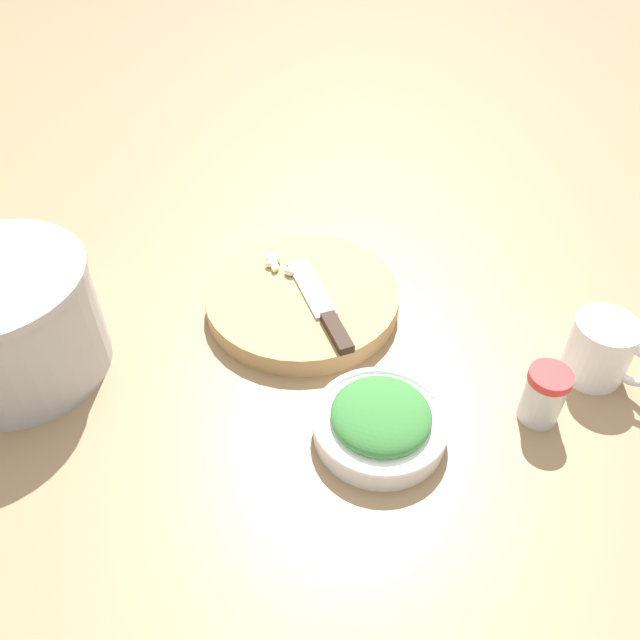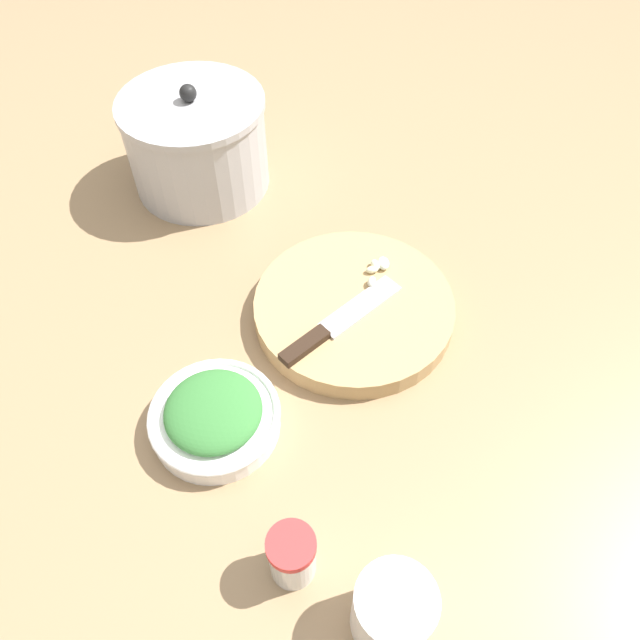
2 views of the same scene
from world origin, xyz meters
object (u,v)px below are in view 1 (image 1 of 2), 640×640
spice_jar (544,395)px  herb_bowl (380,421)px  cutting_board (302,299)px  chef_knife (323,308)px  coffee_mug (601,350)px  stock_pot (7,323)px  garlic_cloves (276,264)px

spice_jar → herb_bowl: bearing=41.2°
cutting_board → spice_jar: (-0.38, 0.01, 0.03)m
cutting_board → chef_knife: (-0.05, 0.02, 0.02)m
coffee_mug → stock_pot: 0.80m
chef_knife → spice_jar: bearing=-51.3°
cutting_board → coffee_mug: size_ratio=2.46×
herb_bowl → coffee_mug: size_ratio=1.43×
herb_bowl → spice_jar: 0.21m
chef_knife → coffee_mug: size_ratio=1.58×
spice_jar → coffee_mug: size_ratio=0.68×
spice_jar → stock_pot: (0.64, 0.31, 0.04)m
spice_jar → cutting_board: bearing=-1.3°
herb_bowl → coffee_mug: (-0.20, -0.25, 0.02)m
chef_knife → garlic_cloves: (0.12, -0.05, 0.00)m
cutting_board → garlic_cloves: (0.07, -0.02, 0.02)m
chef_knife → herb_bowl: bearing=-90.5°
garlic_cloves → stock_pot: 0.40m
garlic_cloves → spice_jar: (-0.45, 0.03, 0.00)m
spice_jar → stock_pot: bearing=25.9°
garlic_cloves → spice_jar: size_ratio=0.80×
herb_bowl → spice_jar: size_ratio=2.11×
herb_bowl → stock_pot: size_ratio=0.70×
spice_jar → chef_knife: bearing=2.1°
cutting_board → herb_bowl: size_ratio=1.72×
garlic_cloves → herb_bowl: size_ratio=0.38×
cutting_board → chef_knife: chef_knife is taller
cutting_board → spice_jar: spice_jar is taller
spice_jar → coffee_mug: coffee_mug is taller
chef_knife → garlic_cloves: 0.13m
garlic_cloves → coffee_mug: 0.49m
garlic_cloves → coffee_mug: bearing=-170.5°
cutting_board → stock_pot: bearing=50.9°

